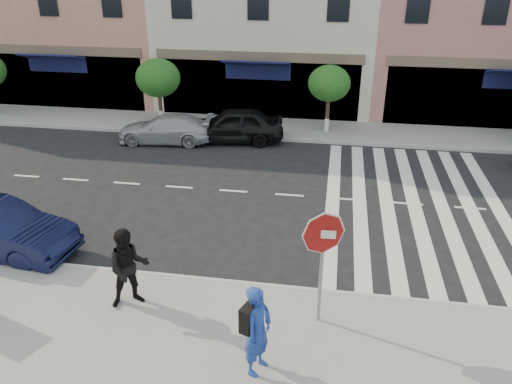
% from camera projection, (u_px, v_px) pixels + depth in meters
% --- Properties ---
extents(ground, '(120.00, 120.00, 0.00)m').
position_uv_depth(ground, '(204.00, 251.00, 14.11)').
color(ground, black).
rests_on(ground, ground).
extents(sidewalk_near, '(60.00, 4.50, 0.15)m').
position_uv_depth(sidewalk_near, '(160.00, 340.00, 10.74)').
color(sidewalk_near, gray).
rests_on(sidewalk_near, ground).
extents(sidewalk_far, '(60.00, 3.00, 0.15)m').
position_uv_depth(sidewalk_far, '(263.00, 128.00, 23.87)').
color(sidewalk_far, gray).
rests_on(sidewalk_far, ground).
extents(street_tree_wb, '(2.10, 2.10, 3.06)m').
position_uv_depth(street_tree_wb, '(158.00, 78.00, 23.47)').
color(street_tree_wb, '#473323').
rests_on(street_tree_wb, sidewalk_far).
extents(street_tree_c, '(1.90, 1.90, 3.04)m').
position_uv_depth(street_tree_c, '(329.00, 84.00, 22.26)').
color(street_tree_c, '#473323').
rests_on(street_tree_c, sidewalk_far).
extents(stop_sign, '(0.97, 0.13, 2.74)m').
position_uv_depth(stop_sign, '(323.00, 245.00, 10.37)').
color(stop_sign, gray).
rests_on(stop_sign, sidewalk_near).
extents(photographer, '(0.68, 0.82, 1.94)m').
position_uv_depth(photographer, '(258.00, 331.00, 9.49)').
color(photographer, navy).
rests_on(photographer, sidewalk_near).
extents(walker, '(1.19, 1.11, 1.96)m').
position_uv_depth(walker, '(129.00, 268.00, 11.35)').
color(walker, black).
rests_on(walker, sidewalk_near).
extents(car_far_left, '(4.32, 2.05, 1.22)m').
position_uv_depth(car_far_left, '(166.00, 129.00, 22.04)').
color(car_far_left, '#A5A5AA').
rests_on(car_far_left, ground).
extents(car_far_mid, '(4.64, 2.38, 1.51)m').
position_uv_depth(car_far_mid, '(233.00, 125.00, 22.04)').
color(car_far_mid, black).
rests_on(car_far_mid, ground).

